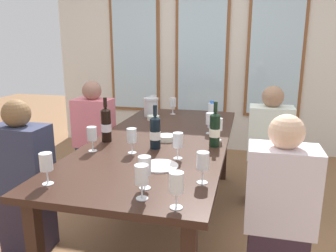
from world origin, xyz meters
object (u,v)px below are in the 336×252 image
object	(u,v)px
wine_bottle_2	(215,129)
seated_person_3	(279,215)
tasting_bowl_1	(166,138)
wine_glass_0	(210,119)
seated_person_0	(95,138)
wine_glass_6	(176,183)
wine_glass_2	(132,137)
seated_person_1	(269,150)
white_plate_0	(160,166)
water_bottle	(212,115)
wine_glass_3	(92,135)
seated_person_2	(24,181)
wine_glass_5	(145,166)
metal_pitcher	(151,107)
tasting_bowl_0	(153,118)
wine_bottle_1	(155,132)
wine_glass_4	(178,141)
wine_glass_7	(153,101)
wine_glass_10	(46,163)
wine_glass_1	(203,162)
dining_table	(161,147)
wine_glass_8	(142,176)
wine_glass_11	(218,125)
wine_glass_9	(173,103)
wine_bottle_0	(106,124)

from	to	relation	value
wine_bottle_2	seated_person_3	xyz separation A→B (m)	(0.43, -0.53, -0.34)
tasting_bowl_1	wine_glass_0	bearing A→B (deg)	43.05
seated_person_0	wine_glass_6	bearing A→B (deg)	-53.41
wine_glass_2	seated_person_1	distance (m)	1.40
white_plate_0	water_bottle	bearing A→B (deg)	79.32
white_plate_0	seated_person_3	size ratio (longest dim) A/B	0.21
wine_glass_3	seated_person_2	distance (m)	0.59
wine_glass_5	wine_glass_2	bearing A→B (deg)	116.23
seated_person_1	metal_pitcher	bearing A→B (deg)	170.53
white_plate_0	seated_person_2	bearing A→B (deg)	178.34
wine_bottle_2	seated_person_0	bearing A→B (deg)	153.04
tasting_bowl_0	seated_person_0	size ratio (longest dim) A/B	0.11
wine_bottle_1	seated_person_1	size ratio (longest dim) A/B	0.28
wine_bottle_2	tasting_bowl_0	xyz separation A→B (m)	(-0.67, 0.71, -0.11)
wine_glass_6	seated_person_1	size ratio (longest dim) A/B	0.16
wine_glass_4	wine_glass_7	distance (m)	1.53
wine_glass_10	seated_person_0	world-z (taller)	seated_person_0
wine_glass_1	wine_glass_5	size ratio (longest dim) A/B	1.00
dining_table	white_plate_0	bearing A→B (deg)	-76.15
wine_bottle_1	wine_glass_4	bearing A→B (deg)	-40.96
wine_glass_8	wine_glass_1	bearing A→B (deg)	45.11
water_bottle	wine_glass_6	distance (m)	1.52
seated_person_0	wine_glass_11	bearing A→B (deg)	-20.76
wine_glass_0	seated_person_3	world-z (taller)	seated_person_3
metal_pitcher	wine_glass_9	world-z (taller)	metal_pitcher
wine_glass_0	seated_person_2	world-z (taller)	seated_person_2
white_plate_0	metal_pitcher	xyz separation A→B (m)	(-0.46, 1.36, 0.09)
water_bottle	wine_glass_1	xyz separation A→B (m)	(0.09, -1.21, 0.01)
wine_glass_2	wine_glass_9	xyz separation A→B (m)	(-0.01, 1.30, 0.00)
water_bottle	seated_person_1	distance (m)	0.62
wine_glass_8	seated_person_2	xyz separation A→B (m)	(-1.03, 0.46, -0.33)
wine_bottle_1	metal_pitcher	bearing A→B (deg)	108.17
wine_bottle_0	tasting_bowl_0	size ratio (longest dim) A/B	2.83
wine_glass_2	wine_glass_10	xyz separation A→B (m)	(-0.26, -0.59, -0.00)
wine_glass_2	seated_person_1	xyz separation A→B (m)	(0.96, 0.96, -0.33)
wine_glass_7	wine_glass_6	bearing A→B (deg)	-71.14
wine_glass_0	wine_glass_3	distance (m)	0.99
wine_bottle_1	wine_glass_2	xyz separation A→B (m)	(-0.12, -0.14, -0.00)
white_plate_0	wine_glass_11	size ratio (longest dim) A/B	1.31
wine_glass_3	wine_glass_7	world-z (taller)	same
wine_glass_2	seated_person_0	xyz separation A→B (m)	(-0.75, 0.94, -0.33)
dining_table	wine_glass_10	xyz separation A→B (m)	(-0.37, -0.98, 0.18)
tasting_bowl_1	seated_person_3	world-z (taller)	seated_person_3
wine_glass_1	wine_glass_5	distance (m)	0.31
wine_glass_6	wine_glass_3	bearing A→B (deg)	138.18
seated_person_2	seated_person_0	bearing A→B (deg)	90.00
wine_bottle_1	seated_person_3	size ratio (longest dim) A/B	0.28
dining_table	wine_bottle_2	distance (m)	0.48
white_plate_0	seated_person_3	xyz separation A→B (m)	(0.71, -0.04, -0.22)
wine_glass_0	wine_glass_5	world-z (taller)	same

